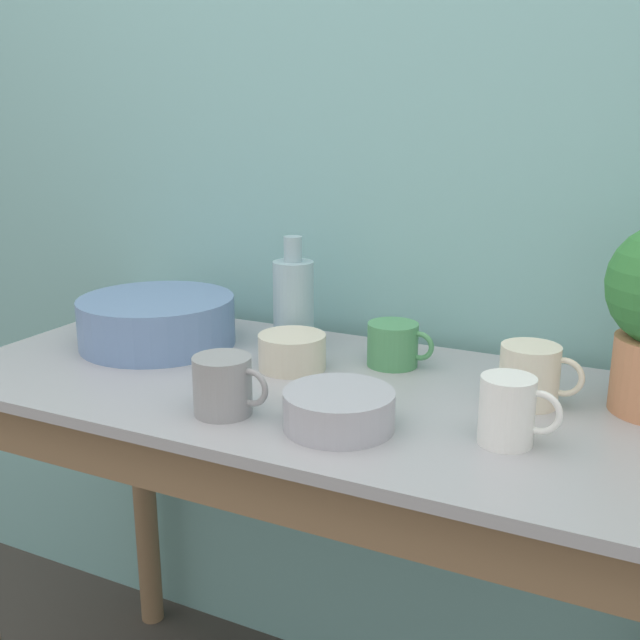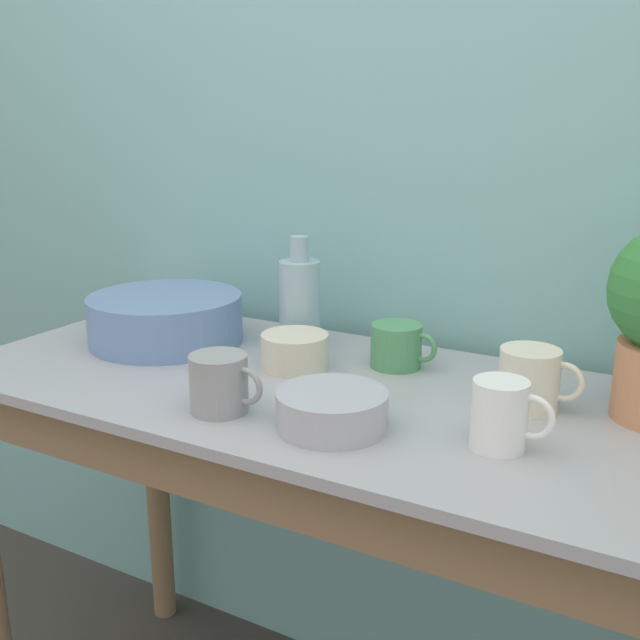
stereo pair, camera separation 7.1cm
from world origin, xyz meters
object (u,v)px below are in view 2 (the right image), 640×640
object	(u,v)px
mug_green	(397,346)
bowl_small_cream	(295,351)
bowl_wash_large	(166,319)
mug_white	(501,415)
mug_grey	(220,383)
bowl_small_steel	(332,410)
bottle_tall	(300,302)
mug_cream	(530,379)

from	to	relation	value
mug_green	bowl_small_cream	distance (m)	0.19
bowl_wash_large	mug_white	size ratio (longest dim) A/B	2.69
mug_white	mug_grey	distance (m)	0.44
bowl_small_steel	mug_white	bearing A→B (deg)	13.05
mug_white	bowl_small_cream	distance (m)	0.47
bottle_tall	mug_white	distance (m)	0.57
bottle_tall	mug_cream	xyz separation A→B (m)	(0.50, -0.10, -0.05)
mug_green	bowl_small_steel	bearing A→B (deg)	-84.66
mug_green	mug_grey	distance (m)	0.38
bowl_wash_large	mug_grey	size ratio (longest dim) A/B	2.44
bowl_wash_large	mug_grey	xyz separation A→B (m)	(0.33, -0.25, -0.00)
mug_green	mug_grey	size ratio (longest dim) A/B	0.99
bottle_tall	bowl_small_steel	world-z (taller)	bottle_tall
mug_grey	mug_white	bearing A→B (deg)	11.22
mug_green	bowl_small_cream	world-z (taller)	mug_green
bottle_tall	mug_white	xyz separation A→B (m)	(0.50, -0.27, -0.04)
bowl_small_cream	mug_white	bearing A→B (deg)	-19.39
bottle_tall	bowl_small_steel	size ratio (longest dim) A/B	1.34
bowl_wash_large	bottle_tall	bearing A→B (deg)	22.17
bottle_tall	mug_cream	world-z (taller)	bottle_tall
bowl_small_cream	mug_cream	bearing A→B (deg)	2.02
bowl_wash_large	mug_white	bearing A→B (deg)	-12.24
mug_white	bowl_small_steel	distance (m)	0.25
mug_cream	bowl_small_cream	xyz separation A→B (m)	(-0.44, -0.02, -0.02)
bowl_small_cream	mug_green	bearing A→B (deg)	31.45
mug_green	bowl_small_steel	world-z (taller)	mug_green
bowl_wash_large	bottle_tall	xyz separation A→B (m)	(0.26, 0.11, 0.05)
mug_white	mug_grey	world-z (taller)	mug_white
mug_green	bottle_tall	bearing A→B (deg)	175.70
mug_grey	bowl_small_cream	distance (m)	0.24
bowl_small_cream	bowl_small_steel	size ratio (longest dim) A/B	0.74
bowl_wash_large	bowl_small_steel	world-z (taller)	bowl_wash_large
bowl_small_cream	bowl_small_steel	xyz separation A→B (m)	(0.20, -0.21, -0.00)
bottle_tall	bowl_small_steel	xyz separation A→B (m)	(0.26, -0.33, -0.07)
mug_green	bowl_small_cream	bearing A→B (deg)	-148.55
mug_grey	bowl_small_steel	bearing A→B (deg)	8.83
bottle_tall	bowl_small_cream	bearing A→B (deg)	-63.26
bowl_small_cream	bowl_small_steel	world-z (taller)	bowl_small_cream
mug_white	mug_grey	xyz separation A→B (m)	(-0.44, -0.09, -0.00)
bowl_small_cream	bowl_small_steel	bearing A→B (deg)	-47.37
bottle_tall	mug_grey	size ratio (longest dim) A/B	1.76
mug_cream	mug_green	distance (m)	0.29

